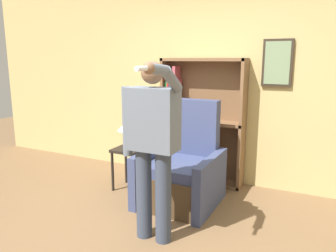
{
  "coord_description": "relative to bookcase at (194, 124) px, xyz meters",
  "views": [
    {
      "loc": [
        1.54,
        -2.33,
        1.71
      ],
      "look_at": [
        0.09,
        0.62,
        1.03
      ],
      "focal_mm": 35.0,
      "sensor_mm": 36.0,
      "label": 1
    }
  ],
  "objects": [
    {
      "name": "ground_plane",
      "position": [
        0.13,
        -1.87,
        -0.81
      ],
      "size": [
        14.0,
        14.0,
        0.0
      ],
      "primitive_type": "plane",
      "color": "brown"
    },
    {
      "name": "person_standing",
      "position": [
        0.27,
        -1.67,
        0.17
      ],
      "size": [
        0.61,
        0.78,
        1.69
      ],
      "color": "#384256",
      "rests_on": "ground_plane"
    },
    {
      "name": "wall_back",
      "position": [
        0.14,
        0.16,
        0.59
      ],
      "size": [
        8.0,
        0.11,
        2.8
      ],
      "color": "tan",
      "rests_on": "ground_plane"
    },
    {
      "name": "bookcase",
      "position": [
        0.0,
        0.0,
        0.0
      ],
      "size": [
        1.16,
        0.28,
        1.72
      ],
      "color": "brown",
      "rests_on": "ground_plane"
    },
    {
      "name": "armchair",
      "position": [
        0.17,
        -0.76,
        -0.45
      ],
      "size": [
        0.87,
        0.91,
        1.22
      ],
      "color": "#4C3823",
      "rests_on": "ground_plane"
    },
    {
      "name": "table_lamp",
      "position": [
        -0.62,
        -0.71,
        0.04
      ],
      "size": [
        0.29,
        0.29,
        0.39
      ],
      "color": "#B7B2A8",
      "rests_on": "side_table"
    },
    {
      "name": "side_table",
      "position": [
        -0.62,
        -0.71,
        -0.37
      ],
      "size": [
        0.37,
        0.37,
        0.56
      ],
      "color": "black",
      "rests_on": "ground_plane"
    }
  ]
}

